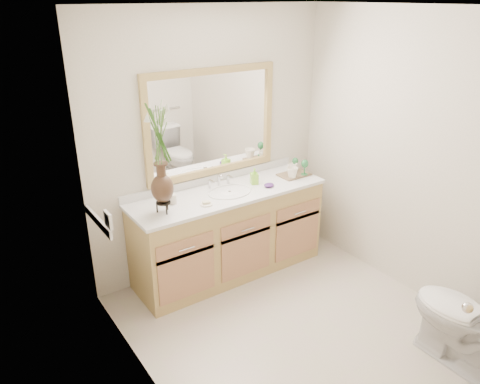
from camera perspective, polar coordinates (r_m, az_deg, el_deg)
floor at (r=3.94m, az=7.11°, el=-16.03°), size 2.60×2.60×0.00m
ceiling at (r=3.07m, az=9.45°, el=21.47°), size 2.40×2.60×0.02m
wall_back at (r=4.30m, az=-3.54°, el=5.84°), size 2.40×0.02×2.40m
wall_left at (r=2.72m, az=-11.11°, el=-5.20°), size 0.02×2.60×2.40m
wall_right at (r=4.18m, az=20.49°, el=3.87°), size 0.02×2.60×2.40m
vanity at (r=4.39m, az=-1.36°, el=-5.11°), size 1.80×0.55×0.80m
counter at (r=4.21m, az=-1.42°, el=-0.12°), size 1.84×0.57×0.03m
sink at (r=4.21m, az=-1.28°, el=-0.68°), size 0.38×0.34×0.23m
mirror at (r=4.23m, az=-3.46°, el=8.42°), size 1.32×0.04×0.97m
switch_plate at (r=3.47m, az=-15.78°, el=-3.29°), size 0.02×0.12×0.12m
door at (r=2.51m, az=22.98°, el=-14.97°), size 0.80×0.03×2.00m
toilet at (r=3.74m, az=25.56°, el=-13.79°), size 0.42×0.75×0.74m
flower_vase at (r=3.64m, az=-9.84°, el=6.05°), size 0.21×0.21×0.88m
tumbler at (r=3.99m, az=-8.19°, el=-0.84°), size 0.06×0.06×0.08m
soap_dish at (r=3.94m, az=-4.13°, el=-1.44°), size 0.10×0.10×0.03m
soap_bottle at (r=4.35m, az=1.75°, el=1.85°), size 0.08×0.08×0.14m
purple_dish at (r=4.30m, az=3.55°, el=0.85°), size 0.12×0.11×0.03m
tray at (r=4.60m, az=6.61°, el=2.12°), size 0.30×0.20×0.02m
mug_left at (r=4.49m, az=6.40°, el=2.42°), size 0.14×0.14×0.11m
mug_right at (r=4.62m, az=6.41°, el=2.97°), size 0.11×0.10×0.10m
goblet_front at (r=4.56m, az=7.90°, el=3.34°), size 0.07×0.07×0.15m
goblet_back at (r=4.66m, az=6.74°, el=3.67°), size 0.06×0.06×0.13m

